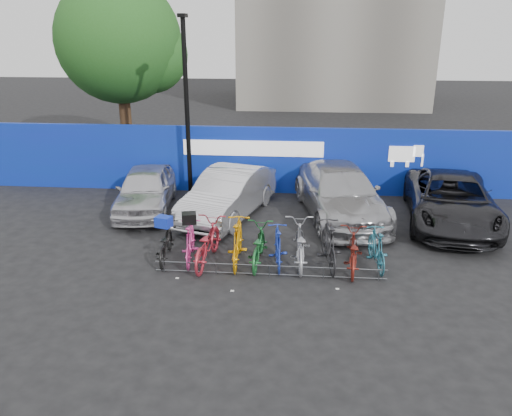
# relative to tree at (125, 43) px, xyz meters

# --- Properties ---
(ground) EXTENTS (100.00, 100.00, 0.00)m
(ground) POSITION_rel_tree_xyz_m (6.77, -10.06, -5.07)
(ground) COLOR black
(ground) RESTS_ON ground
(hoarding) EXTENTS (22.00, 0.18, 2.40)m
(hoarding) POSITION_rel_tree_xyz_m (6.78, -4.06, -3.86)
(hoarding) COLOR #0B2D9B
(hoarding) RESTS_ON ground
(tree) EXTENTS (5.40, 5.20, 7.80)m
(tree) POSITION_rel_tree_xyz_m (0.00, 0.00, 0.00)
(tree) COLOR #382314
(tree) RESTS_ON ground
(lamppost) EXTENTS (0.25, 0.50, 6.11)m
(lamppost) POSITION_rel_tree_xyz_m (3.57, -4.66, -1.80)
(lamppost) COLOR black
(lamppost) RESTS_ON ground
(bike_rack) EXTENTS (5.60, 0.03, 0.30)m
(bike_rack) POSITION_rel_tree_xyz_m (6.77, -10.66, -4.91)
(bike_rack) COLOR #595B60
(bike_rack) RESTS_ON ground
(car_0) EXTENTS (2.22, 4.38, 1.43)m
(car_0) POSITION_rel_tree_xyz_m (2.45, -6.29, -4.36)
(car_0) COLOR silver
(car_0) RESTS_ON ground
(car_1) EXTENTS (2.83, 4.83, 1.50)m
(car_1) POSITION_rel_tree_xyz_m (5.23, -6.65, -4.32)
(car_1) COLOR silver
(car_1) RESTS_ON ground
(car_2) EXTENTS (3.17, 5.74, 1.57)m
(car_2) POSITION_rel_tree_xyz_m (8.73, -6.32, -4.28)
(car_2) COLOR #A7A7AB
(car_2) RESTS_ON ground
(car_3) EXTENTS (3.17, 5.64, 1.49)m
(car_3) POSITION_rel_tree_xyz_m (12.05, -6.66, -4.32)
(car_3) COLOR black
(car_3) RESTS_ON ground
(bike_0) EXTENTS (0.77, 1.78, 0.91)m
(bike_0) POSITION_rel_tree_xyz_m (4.04, -9.94, -4.61)
(bike_0) COLOR black
(bike_0) RESTS_ON ground
(bike_1) EXTENTS (0.67, 1.78, 1.04)m
(bike_1) POSITION_rel_tree_xyz_m (4.70, -9.97, -4.55)
(bike_1) COLOR #E63C93
(bike_1) RESTS_ON ground
(bike_2) EXTENTS (0.93, 2.16, 1.10)m
(bike_2) POSITION_rel_tree_xyz_m (5.15, -10.06, -4.52)
(bike_2) COLOR #B22636
(bike_2) RESTS_ON ground
(bike_3) EXTENTS (0.60, 1.97, 1.17)m
(bike_3) POSITION_rel_tree_xyz_m (5.93, -9.99, -4.48)
(bike_3) COLOR orange
(bike_3) RESTS_ON ground
(bike_4) EXTENTS (0.75, 1.92, 0.99)m
(bike_4) POSITION_rel_tree_xyz_m (6.44, -9.98, -4.57)
(bike_4) COLOR #1C662D
(bike_4) RESTS_ON ground
(bike_5) EXTENTS (0.64, 1.73, 1.02)m
(bike_5) POSITION_rel_tree_xyz_m (6.94, -10.01, -4.56)
(bike_5) COLOR #1F39B5
(bike_5) RESTS_ON ground
(bike_6) EXTENTS (0.79, 2.09, 1.09)m
(bike_6) POSITION_rel_tree_xyz_m (7.48, -9.90, -4.53)
(bike_6) COLOR #9D9EA4
(bike_6) RESTS_ON ground
(bike_7) EXTENTS (0.77, 1.99, 1.16)m
(bike_7) POSITION_rel_tree_xyz_m (8.21, -9.96, -4.49)
(bike_7) COLOR black
(bike_7) RESTS_ON ground
(bike_8) EXTENTS (0.81, 1.92, 0.98)m
(bike_8) POSITION_rel_tree_xyz_m (8.79, -10.10, -4.58)
(bike_8) COLOR maroon
(bike_8) RESTS_ON ground
(bike_9) EXTENTS (0.63, 1.70, 1.00)m
(bike_9) POSITION_rel_tree_xyz_m (9.40, -9.90, -4.57)
(bike_9) COLOR #24697E
(bike_9) RESTS_ON ground
(cargo_crate) EXTENTS (0.45, 0.39, 0.27)m
(cargo_crate) POSITION_rel_tree_xyz_m (4.04, -9.94, -4.02)
(cargo_crate) COLOR #122CB5
(cargo_crate) RESTS_ON bike_0
(cargo_topcase) EXTENTS (0.43, 0.40, 0.26)m
(cargo_topcase) POSITION_rel_tree_xyz_m (4.70, -9.97, -3.89)
(cargo_topcase) COLOR black
(cargo_topcase) RESTS_ON bike_1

